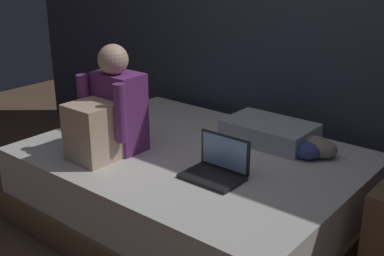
{
  "coord_description": "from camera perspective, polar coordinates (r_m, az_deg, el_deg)",
  "views": [
    {
      "loc": [
        1.55,
        -1.84,
        1.68
      ],
      "look_at": [
        -0.04,
        0.1,
        0.76
      ],
      "focal_mm": 45.96,
      "sensor_mm": 36.0,
      "label": 1
    }
  ],
  "objects": [
    {
      "name": "wall_back",
      "position": [
        3.43,
        12.64,
        14.2
      ],
      "size": [
        5.6,
        0.1,
        2.7
      ],
      "primitive_type": "cube",
      "color": "#383D4C",
      "rests_on": "ground_plane"
    },
    {
      "name": "bed",
      "position": [
        3.12,
        0.06,
        -7.13
      ],
      "size": [
        2.0,
        1.5,
        0.51
      ],
      "color": "#7A6047",
      "rests_on": "ground_plane"
    },
    {
      "name": "person_sitting",
      "position": [
        2.95,
        -9.67,
        1.67
      ],
      "size": [
        0.39,
        0.44,
        0.66
      ],
      "color": "#75337A",
      "rests_on": "bed"
    },
    {
      "name": "laptop",
      "position": [
        2.68,
        2.96,
        -4.54
      ],
      "size": [
        0.32,
        0.23,
        0.22
      ],
      "color": "black",
      "rests_on": "bed"
    },
    {
      "name": "pillow",
      "position": [
        3.19,
        8.95,
        -0.42
      ],
      "size": [
        0.56,
        0.36,
        0.13
      ],
      "primitive_type": "cube",
      "color": "silver",
      "rests_on": "bed"
    },
    {
      "name": "clothes_pile",
      "position": [
        3.04,
        13.76,
        -2.07
      ],
      "size": [
        0.31,
        0.26,
        0.11
      ],
      "color": "gray",
      "rests_on": "bed"
    }
  ]
}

